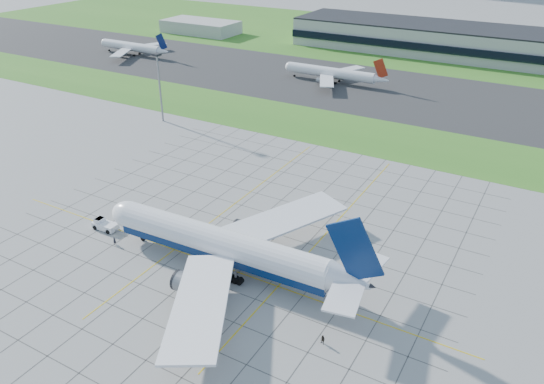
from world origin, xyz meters
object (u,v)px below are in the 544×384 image
at_px(pushback_tug, 104,225).
at_px(crew_far, 323,340).
at_px(light_mast, 159,79).
at_px(crew_near, 115,241).
at_px(distant_jet_1, 332,73).
at_px(distant_jet_0, 132,47).
at_px(airliner, 224,246).

relative_size(pushback_tug, crew_far, 4.96).
relative_size(light_mast, crew_near, 13.31).
height_order(crew_near, distant_jet_1, distant_jet_1).
xyz_separation_m(crew_far, distant_jet_1, (-69.38, 158.35, 3.52)).
xyz_separation_m(crew_far, distant_jet_0, (-188.92, 153.09, 3.52)).
bearing_deg(distant_jet_0, crew_near, -48.25).
xyz_separation_m(light_mast, distant_jet_1, (34.02, 80.63, -11.69)).
distance_m(airliner, crew_far, 31.41).
height_order(pushback_tug, distant_jet_1, distant_jet_1).
distance_m(pushback_tug, distant_jet_1, 149.04).
distance_m(pushback_tug, crew_far, 65.23).
distance_m(crew_far, distant_jet_1, 172.92).
relative_size(airliner, crew_near, 35.44).
height_order(crew_far, distant_jet_1, distant_jet_1).
bearing_deg(light_mast, distant_jet_1, 67.13).
bearing_deg(crew_near, airliner, -59.89).
xyz_separation_m(airliner, crew_far, (29.10, -10.80, -4.83)).
relative_size(light_mast, distant_jet_0, 0.56).
xyz_separation_m(pushback_tug, distant_jet_1, (-4.83, 148.93, 3.31)).
height_order(airliner, crew_far, airliner).
relative_size(distant_jet_0, distant_jet_1, 0.94).
xyz_separation_m(crew_near, distant_jet_0, (-131.79, 147.66, 3.53)).
bearing_deg(distant_jet_0, crew_far, -39.02).
relative_size(airliner, crew_far, 35.35).
bearing_deg(airliner, pushback_tug, -179.60).
xyz_separation_m(crew_near, distant_jet_1, (-12.25, 152.92, 3.53)).
bearing_deg(pushback_tug, light_mast, 117.81).
distance_m(crew_near, crew_far, 57.39).
bearing_deg(pushback_tug, distant_jet_1, 90.03).
bearing_deg(pushback_tug, crew_near, -30.08).
relative_size(crew_far, distant_jet_1, 0.04).
distance_m(light_mast, crew_far, 130.24).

